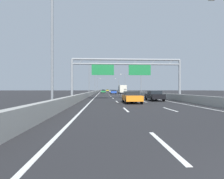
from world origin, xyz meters
The scene contains 56 objects.
ground_plane centered at (0.00, 100.00, 0.00)m, with size 260.00×260.00×0.00m, color #262628.
lane_dash_left_0 centered at (-1.80, 3.50, 0.01)m, with size 0.16×3.00×0.01m, color white.
lane_dash_left_1 centered at (-1.80, 12.50, 0.01)m, with size 0.16×3.00×0.01m, color white.
lane_dash_left_2 centered at (-1.80, 21.50, 0.01)m, with size 0.16×3.00×0.01m, color white.
lane_dash_left_3 centered at (-1.80, 30.50, 0.01)m, with size 0.16×3.00×0.01m, color white.
lane_dash_left_4 centered at (-1.80, 39.50, 0.01)m, with size 0.16×3.00×0.01m, color white.
lane_dash_left_5 centered at (-1.80, 48.50, 0.01)m, with size 0.16×3.00×0.01m, color white.
lane_dash_left_6 centered at (-1.80, 57.50, 0.01)m, with size 0.16×3.00×0.01m, color white.
lane_dash_left_7 centered at (-1.80, 66.50, 0.01)m, with size 0.16×3.00×0.01m, color white.
lane_dash_left_8 centered at (-1.80, 75.50, 0.01)m, with size 0.16×3.00×0.01m, color white.
lane_dash_left_9 centered at (-1.80, 84.50, 0.01)m, with size 0.16×3.00×0.01m, color white.
lane_dash_left_10 centered at (-1.80, 93.50, 0.01)m, with size 0.16×3.00×0.01m, color white.
lane_dash_left_11 centered at (-1.80, 102.50, 0.01)m, with size 0.16×3.00×0.01m, color white.
lane_dash_left_12 centered at (-1.80, 111.50, 0.01)m, with size 0.16×3.00×0.01m, color white.
lane_dash_left_13 centered at (-1.80, 120.50, 0.01)m, with size 0.16×3.00×0.01m, color white.
lane_dash_left_14 centered at (-1.80, 129.50, 0.01)m, with size 0.16×3.00×0.01m, color white.
lane_dash_left_15 centered at (-1.80, 138.50, 0.01)m, with size 0.16×3.00×0.01m, color white.
lane_dash_left_16 centered at (-1.80, 147.50, 0.01)m, with size 0.16×3.00×0.01m, color white.
lane_dash_left_17 centered at (-1.80, 156.50, 0.01)m, with size 0.16×3.00×0.01m, color white.
lane_dash_right_1 centered at (1.80, 12.50, 0.01)m, with size 0.16×3.00×0.01m, color white.
lane_dash_right_2 centered at (1.80, 21.50, 0.01)m, with size 0.16×3.00×0.01m, color white.
lane_dash_right_3 centered at (1.80, 30.50, 0.01)m, with size 0.16×3.00×0.01m, color white.
lane_dash_right_4 centered at (1.80, 39.50, 0.01)m, with size 0.16×3.00×0.01m, color white.
lane_dash_right_5 centered at (1.80, 48.50, 0.01)m, with size 0.16×3.00×0.01m, color white.
lane_dash_right_6 centered at (1.80, 57.50, 0.01)m, with size 0.16×3.00×0.01m, color white.
lane_dash_right_7 centered at (1.80, 66.50, 0.01)m, with size 0.16×3.00×0.01m, color white.
lane_dash_right_8 centered at (1.80, 75.50, 0.01)m, with size 0.16×3.00×0.01m, color white.
lane_dash_right_9 centered at (1.80, 84.50, 0.01)m, with size 0.16×3.00×0.01m, color white.
lane_dash_right_10 centered at (1.80, 93.50, 0.01)m, with size 0.16×3.00×0.01m, color white.
lane_dash_right_11 centered at (1.80, 102.50, 0.01)m, with size 0.16×3.00×0.01m, color white.
lane_dash_right_12 centered at (1.80, 111.50, 0.01)m, with size 0.16×3.00×0.01m, color white.
lane_dash_right_13 centered at (1.80, 120.50, 0.01)m, with size 0.16×3.00×0.01m, color white.
lane_dash_right_14 centered at (1.80, 129.50, 0.01)m, with size 0.16×3.00×0.01m, color white.
lane_dash_right_15 centered at (1.80, 138.50, 0.01)m, with size 0.16×3.00×0.01m, color white.
lane_dash_right_16 centered at (1.80, 147.50, 0.01)m, with size 0.16×3.00×0.01m, color white.
lane_dash_right_17 centered at (1.80, 156.50, 0.01)m, with size 0.16×3.00×0.01m, color white.
edge_line_left centered at (-5.25, 88.00, 0.01)m, with size 0.16×176.00×0.01m, color white.
edge_line_right centered at (5.25, 88.00, 0.01)m, with size 0.16×176.00×0.01m, color white.
barrier_left centered at (-6.90, 110.00, 0.47)m, with size 0.45×220.00×0.95m.
barrier_right centered at (6.90, 110.00, 0.47)m, with size 0.45×220.00×0.95m.
sign_gantry centered at (-0.18, 25.39, 4.84)m, with size 16.98×0.36×6.36m.
streetlamp_left_near centered at (-7.47, 12.79, 5.40)m, with size 2.58×0.28×9.50m.
streetlamp_left_mid centered at (-7.47, 50.63, 5.40)m, with size 2.58×0.28×9.50m.
streetlamp_right_mid centered at (7.47, 50.63, 5.40)m, with size 2.58×0.28×9.50m.
streetlamp_left_far centered at (-7.47, 88.47, 5.40)m, with size 2.58×0.28×9.50m.
streetlamp_right_far centered at (7.47, 88.47, 5.40)m, with size 2.58×0.28×9.50m.
streetlamp_left_distant centered at (-7.47, 126.31, 5.40)m, with size 2.58×0.28×9.50m.
streetlamp_right_distant centered at (7.47, 126.31, 5.40)m, with size 2.58×0.28×9.50m.
blue_car centered at (-0.04, 58.91, 0.73)m, with size 1.83×4.15×1.39m.
black_car centered at (3.71, 23.33, 0.74)m, with size 1.77×4.47×1.43m.
green_car centered at (-3.50, 74.30, 0.74)m, with size 1.85×4.55×1.40m.
orange_car centered at (-0.22, 19.26, 0.73)m, with size 1.88×4.31×1.41m.
silver_car centered at (0.03, 75.77, 0.73)m, with size 1.76×4.37×1.39m.
white_car centered at (-3.36, 138.88, 0.73)m, with size 1.81×4.55×1.40m.
yellow_car centered at (-0.08, 139.64, 0.77)m, with size 1.88×4.41×1.51m.
box_truck centered at (3.55, 64.39, 1.67)m, with size 2.43×8.20×3.06m.
Camera 1 is at (-3.63, -1.66, 1.66)m, focal length 28.48 mm.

